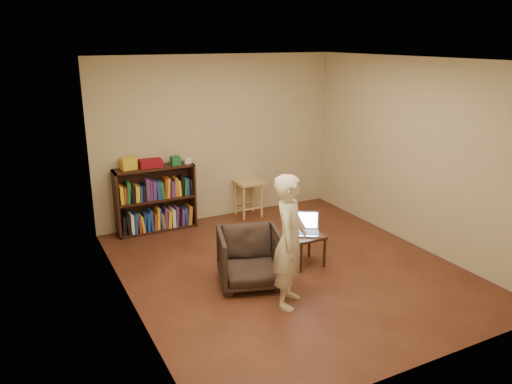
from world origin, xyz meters
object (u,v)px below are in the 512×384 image
stool (248,188)px  laptop (305,228)px  bookshelf (156,202)px  side_table (306,239)px  person (290,241)px  armchair (250,258)px

stool → laptop: 1.97m
laptop → stool: bearing=116.6°
bookshelf → laptop: 2.46m
bookshelf → side_table: 2.49m
stool → laptop: (-0.15, -1.96, 0.00)m
bookshelf → laptop: bookshelf is taller
side_table → person: size_ratio=0.28×
stool → person: bearing=-107.5°
bookshelf → side_table: size_ratio=2.86×
laptop → person: size_ratio=0.30×
laptop → person: 1.13m
bookshelf → armchair: 2.29m
armchair → side_table: size_ratio=1.77×
armchair → bookshelf: bearing=119.1°
bookshelf → stool: (1.54, -0.06, 0.04)m
stool → person: size_ratio=0.40×
side_table → stool: bearing=85.1°
armchair → person: bearing=-57.0°
bookshelf → armchair: bearing=-77.7°
person → stool: bearing=23.8°
stool → laptop: bearing=-94.5°
laptop → person: bearing=-100.4°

